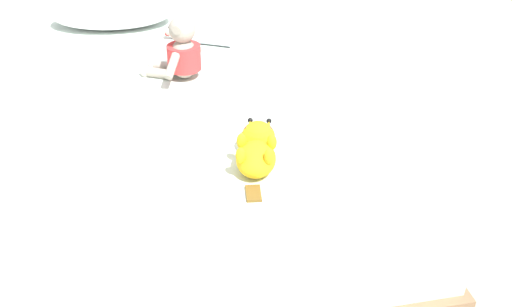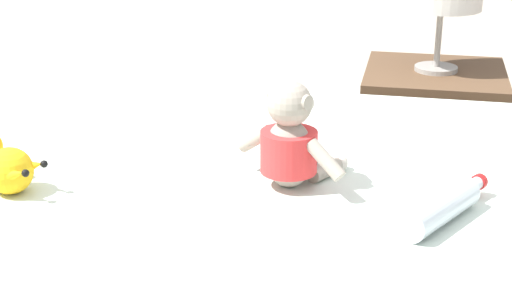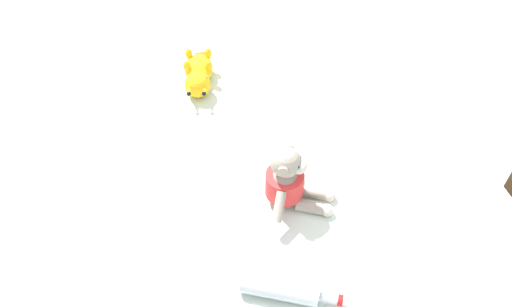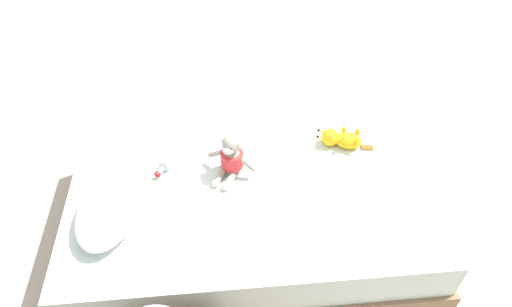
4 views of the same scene
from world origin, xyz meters
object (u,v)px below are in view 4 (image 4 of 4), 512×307
Objects in this scene: bed at (249,205)px; plush_yellow_creature at (341,139)px; plush_monkey at (231,158)px; pillow at (109,207)px; glass_bottle at (173,155)px.

bed is 5.94× the size of plush_yellow_creature.
plush_monkey reaches higher than plush_yellow_creature.
pillow is at bearing 107.68° from plush_yellow_creature.
plush_monkey is at bearing 103.28° from plush_yellow_creature.
bed is at bearing -114.72° from plush_monkey.
plush_yellow_creature is (0.19, -0.54, 0.30)m from bed.
plush_monkey is (0.04, 0.09, 0.35)m from bed.
plush_monkey is at bearing -111.30° from glass_bottle.
plush_monkey is 0.65m from plush_yellow_creature.
plush_monkey is at bearing 65.28° from bed.
pillow is 1.71× the size of plush_yellow_creature.
glass_bottle is at bearing -38.51° from pillow.
pillow is (-0.21, 0.69, 0.31)m from bed.
pillow is 2.11× the size of plush_monkey.
plush_yellow_creature is at bearing -72.32° from pillow.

